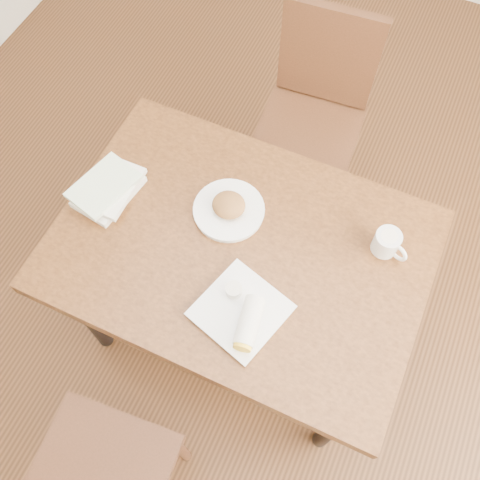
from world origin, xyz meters
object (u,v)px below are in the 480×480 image
at_px(table, 240,258).
at_px(coffee_mug, 387,243).
at_px(book_stack, 108,189).
at_px(chair_far, 316,106).
at_px(plate_burrito, 243,314).
at_px(plate_scone, 229,208).

distance_m(table, coffee_mug, 0.48).
distance_m(coffee_mug, book_stack, 0.93).
xyz_separation_m(chair_far, coffee_mug, (0.45, -0.64, 0.25)).
relative_size(coffee_mug, plate_burrito, 0.40).
height_order(plate_scone, coffee_mug, coffee_mug).
distance_m(chair_far, plate_scone, 0.76).
xyz_separation_m(plate_scone, coffee_mug, (0.51, 0.08, 0.02)).
xyz_separation_m(coffee_mug, book_stack, (-0.91, -0.18, -0.01)).
bearing_deg(book_stack, coffee_mug, 11.41).
distance_m(table, plate_burrito, 0.26).
xyz_separation_m(table, coffee_mug, (0.42, 0.19, 0.13)).
xyz_separation_m(plate_scone, book_stack, (-0.40, -0.10, 0.01)).
height_order(table, plate_scone, plate_scone).
bearing_deg(table, plate_burrito, -63.29).
bearing_deg(coffee_mug, plate_scone, -170.85).
height_order(table, coffee_mug, coffee_mug).
relative_size(chair_far, plate_burrito, 3.17).
bearing_deg(coffee_mug, chair_far, 125.13).
distance_m(plate_scone, plate_burrito, 0.37).
relative_size(plate_burrito, book_stack, 1.19).
bearing_deg(book_stack, plate_scone, 14.27).
height_order(chair_far, book_stack, chair_far).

